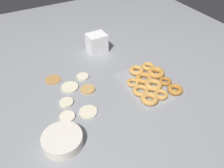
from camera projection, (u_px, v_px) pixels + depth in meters
name	position (u px, v px, depth m)	size (l,w,h in m)	color
ground_plane	(92.00, 87.00, 1.53)	(3.00, 3.00, 0.00)	gray
pancake_0	(88.00, 112.00, 1.36)	(0.11, 0.11, 0.01)	beige
pancake_1	(53.00, 79.00, 1.59)	(0.11, 0.11, 0.01)	#B27F42
pancake_2	(70.00, 87.00, 1.53)	(0.11, 0.11, 0.01)	beige
pancake_3	(88.00, 89.00, 1.51)	(0.09, 0.09, 0.01)	tan
pancake_4	(66.00, 102.00, 1.42)	(0.08, 0.08, 0.01)	beige
pancake_5	(67.00, 117.00, 1.33)	(0.09, 0.09, 0.01)	beige
pancake_6	(83.00, 77.00, 1.61)	(0.08, 0.08, 0.01)	beige
donut_tray	(150.00, 82.00, 1.55)	(0.41, 0.32, 0.04)	#93969B
batter_bowl	(62.00, 140.00, 1.18)	(0.21, 0.21, 0.06)	silver
container_stack	(97.00, 43.00, 1.83)	(0.12, 0.14, 0.14)	white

